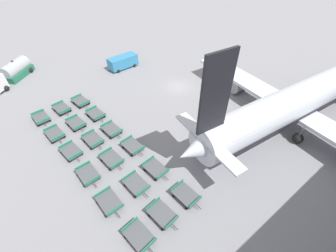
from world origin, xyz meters
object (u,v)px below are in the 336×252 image
(airplane, at_px, (298,101))
(baggage_dolly_row_mid_a_col_b, at_px, (76,123))
(baggage_dolly_row_near_col_d, at_px, (88,174))
(baggage_dolly_row_mid_b_col_a, at_px, (81,101))
(baggage_dolly_row_mid_a_col_d, at_px, (112,159))
(baggage_dolly_row_mid_b_col_d, at_px, (133,146))
(baggage_dolly_row_mid_b_col_e, at_px, (155,168))
(baggage_dolly_row_near_col_e, at_px, (109,202))
(service_van, at_px, (123,62))
(baggage_dolly_row_near_col_f, at_px, (139,236))
(fuel_tanker_primary, at_px, (11,73))
(baggage_dolly_row_mid_b_col_f, at_px, (186,195))
(baggage_dolly_row_near_col_a, at_px, (41,118))
(baggage_dolly_row_mid_b_col_c, at_px, (112,130))
(baggage_dolly_row_mid_a_col_a, at_px, (62,108))
(baggage_dolly_row_mid_b_col_b, at_px, (96,114))
(baggage_dolly_row_mid_a_col_f, at_px, (162,214))
(baggage_dolly_row_near_col_c, at_px, (71,151))
(baggage_dolly_row_mid_a_col_e, at_px, (136,184))
(baggage_dolly_row_near_col_b, at_px, (55,134))
(baggage_dolly_row_mid_a_col_c, at_px, (93,140))

(airplane, height_order, baggage_dolly_row_mid_a_col_b, airplane)
(baggage_dolly_row_near_col_d, height_order, baggage_dolly_row_mid_b_col_a, same)
(airplane, relative_size, baggage_dolly_row_mid_a_col_d, 11.01)
(baggage_dolly_row_mid_b_col_d, bearing_deg, baggage_dolly_row_mid_b_col_e, 3.69)
(baggage_dolly_row_near_col_e, height_order, baggage_dolly_row_mid_b_col_a, same)
(service_van, xyz_separation_m, baggage_dolly_row_mid_b_col_e, (23.40, -8.87, -0.71))
(airplane, height_order, baggage_dolly_row_near_col_f, airplane)
(fuel_tanker_primary, bearing_deg, baggage_dolly_row_mid_b_col_f, 14.25)
(baggage_dolly_row_near_col_e, distance_m, baggage_dolly_row_mid_a_col_d, 5.30)
(fuel_tanker_primary, bearing_deg, airplane, 38.44)
(baggage_dolly_row_near_col_a, height_order, baggage_dolly_row_mid_b_col_f, same)
(baggage_dolly_row_mid_b_col_c, bearing_deg, baggage_dolly_row_near_col_a, -140.22)
(service_van, bearing_deg, airplane, 20.90)
(baggage_dolly_row_near_col_f, bearing_deg, service_van, 153.75)
(airplane, relative_size, baggage_dolly_row_mid_b_col_e, 11.01)
(baggage_dolly_row_mid_a_col_a, relative_size, baggage_dolly_row_mid_a_col_d, 1.00)
(fuel_tanker_primary, xyz_separation_m, baggage_dolly_row_near_col_f, (35.94, 3.33, -0.78))
(fuel_tanker_primary, height_order, baggage_dolly_row_mid_a_col_b, fuel_tanker_primary)
(airplane, distance_m, baggage_dolly_row_near_col_d, 26.71)
(baggage_dolly_row_mid_a_col_d, height_order, baggage_dolly_row_mid_b_col_b, same)
(baggage_dolly_row_near_col_d, relative_size, baggage_dolly_row_near_col_f, 0.99)
(baggage_dolly_row_near_col_a, height_order, baggage_dolly_row_near_col_d, same)
(baggage_dolly_row_mid_b_col_d, bearing_deg, baggage_dolly_row_mid_b_col_f, 5.36)
(baggage_dolly_row_mid_a_col_a, bearing_deg, baggage_dolly_row_mid_b_col_e, 15.40)
(baggage_dolly_row_mid_a_col_a, relative_size, baggage_dolly_row_mid_a_col_f, 1.00)
(baggage_dolly_row_near_col_f, bearing_deg, baggage_dolly_row_mid_a_col_f, 98.23)
(baggage_dolly_row_near_col_c, bearing_deg, baggage_dolly_row_mid_a_col_e, 23.97)
(baggage_dolly_row_mid_b_col_b, distance_m, baggage_dolly_row_mid_b_col_c, 4.27)
(airplane, relative_size, baggage_dolly_row_mid_a_col_e, 11.05)
(baggage_dolly_row_mid_a_col_b, height_order, baggage_dolly_row_mid_a_col_e, same)
(baggage_dolly_row_mid_a_col_f, bearing_deg, baggage_dolly_row_near_col_b, -164.52)
(baggage_dolly_row_mid_b_col_f, bearing_deg, baggage_dolly_row_mid_b_col_e, -173.00)
(baggage_dolly_row_near_col_a, relative_size, baggage_dolly_row_near_col_b, 0.99)
(baggage_dolly_row_near_col_c, distance_m, baggage_dolly_row_mid_b_col_a, 10.11)
(baggage_dolly_row_near_col_a, height_order, baggage_dolly_row_mid_b_col_d, same)
(airplane, relative_size, baggage_dolly_row_near_col_b, 11.01)
(airplane, height_order, baggage_dolly_row_mid_b_col_f, airplane)
(baggage_dolly_row_mid_a_col_c, bearing_deg, baggage_dolly_row_near_col_f, -6.60)
(baggage_dolly_row_near_col_d, distance_m, baggage_dolly_row_mid_a_col_d, 2.95)
(baggage_dolly_row_mid_a_col_e, height_order, baggage_dolly_row_mid_b_col_d, same)
(baggage_dolly_row_near_col_c, bearing_deg, baggage_dolly_row_mid_a_col_a, 168.87)
(baggage_dolly_row_mid_a_col_d, bearing_deg, baggage_dolly_row_mid_b_col_b, 167.69)
(baggage_dolly_row_mid_a_col_a, distance_m, baggage_dolly_row_mid_b_col_d, 13.23)
(fuel_tanker_primary, xyz_separation_m, baggage_dolly_row_mid_b_col_a, (14.06, 6.61, -0.78))
(baggage_dolly_row_near_col_d, relative_size, baggage_dolly_row_mid_a_col_c, 0.99)
(service_van, height_order, baggage_dolly_row_mid_b_col_b, service_van)
(baggage_dolly_row_near_col_a, distance_m, baggage_dolly_row_mid_a_col_a, 2.97)
(baggage_dolly_row_near_col_a, xyz_separation_m, baggage_dolly_row_mid_a_col_f, (20.97, 5.14, 0.00))
(baggage_dolly_row_near_col_a, height_order, baggage_dolly_row_mid_b_col_c, same)
(baggage_dolly_row_near_col_a, relative_size, baggage_dolly_row_mid_b_col_f, 1.00)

